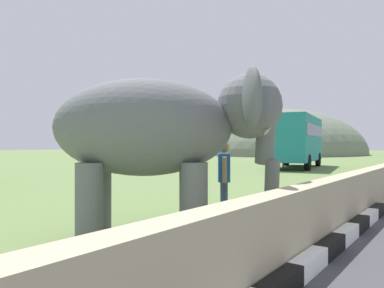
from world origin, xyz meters
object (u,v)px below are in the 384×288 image
object	(u,v)px
elephant	(165,130)
bus_teal	(296,138)
person_handler	(224,176)
cow_near	(277,156)

from	to	relation	value
elephant	bus_teal	size ratio (longest dim) A/B	0.47
person_handler	bus_teal	bearing A→B (deg)	16.17
bus_teal	cow_near	size ratio (longest dim) A/B	4.39
person_handler	bus_teal	distance (m)	18.84
person_handler	cow_near	world-z (taller)	person_handler
elephant	bus_teal	distance (m)	20.35
bus_teal	elephant	bearing A→B (deg)	-165.66
person_handler	cow_near	bearing A→B (deg)	19.72
cow_near	elephant	bearing A→B (deg)	-162.61
cow_near	person_handler	bearing A→B (deg)	-160.28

